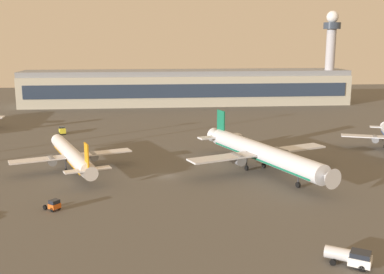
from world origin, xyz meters
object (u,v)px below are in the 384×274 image
at_px(control_tower, 331,52).
at_px(fuel_truck, 350,256).
at_px(cargo_loader, 62,130).
at_px(pushback_tug, 54,205).
at_px(airplane_far_stand, 72,155).
at_px(airplane_near_gate, 261,153).

height_order(control_tower, fuel_truck, control_tower).
height_order(cargo_loader, pushback_tug, cargo_loader).
bearing_deg(control_tower, fuel_truck, -110.30).
distance_m(airplane_far_stand, fuel_truck, 70.49).
relative_size(fuel_truck, pushback_tug, 1.83).
bearing_deg(cargo_loader, airplane_near_gate, -58.17).
relative_size(fuel_truck, cargo_loader, 1.42).
height_order(airplane_near_gate, fuel_truck, airplane_near_gate).
bearing_deg(fuel_truck, cargo_loader, -117.26).
xyz_separation_m(control_tower, cargo_loader, (-115.16, -61.29, -23.97)).
xyz_separation_m(control_tower, airplane_near_gate, (-60.03, -111.76, -20.55)).
bearing_deg(airplane_far_stand, control_tower, 24.37).
height_order(control_tower, airplane_far_stand, control_tower).
height_order(airplane_near_gate, cargo_loader, airplane_near_gate).
bearing_deg(fuel_truck, airplane_near_gate, -145.77).
bearing_deg(cargo_loader, pushback_tug, -97.00).
bearing_deg(pushback_tug, cargo_loader, -131.29).
distance_m(control_tower, airplane_far_stand, 150.60).
xyz_separation_m(fuel_truck, cargo_loader, (-56.28, 97.86, -0.19)).
distance_m(airplane_far_stand, cargo_loader, 45.77).
distance_m(control_tower, airplane_near_gate, 128.51).
distance_m(fuel_truck, pushback_tug, 52.08).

